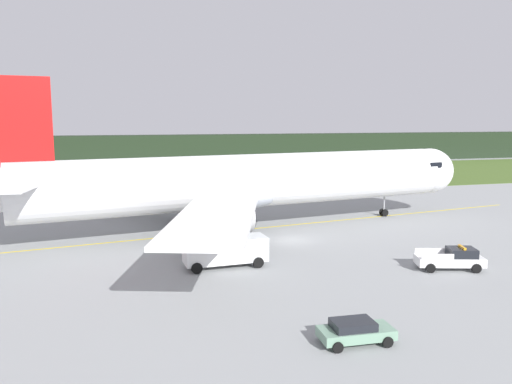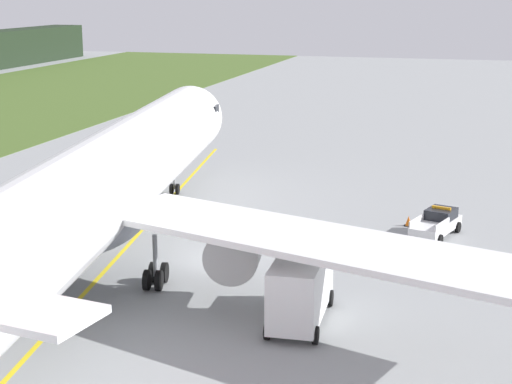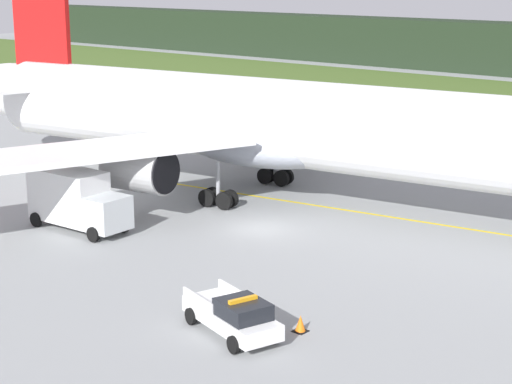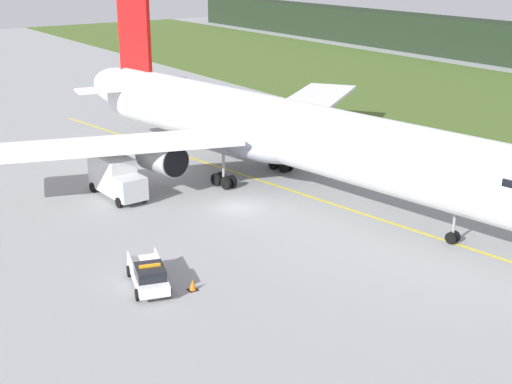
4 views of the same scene
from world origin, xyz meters
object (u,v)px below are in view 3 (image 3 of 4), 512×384
apron_cone (300,324)px  catering_truck (76,199)px  airliner (283,125)px  ops_pickup_truck (234,315)px

apron_cone → catering_truck: bearing=169.7°
catering_truck → apron_cone: 20.21m
airliner → apron_cone: size_ratio=79.07×
airliner → apron_cone: 22.91m
airliner → ops_pickup_truck: 23.31m
airliner → catering_truck: bearing=-111.5°
airliner → ops_pickup_truck: bearing=-56.8°
airliner → ops_pickup_truck: (12.55, -19.16, -4.34)m
ops_pickup_truck → catering_truck: bearing=162.2°
ops_pickup_truck → apron_cone: (1.98, 2.14, -0.54)m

